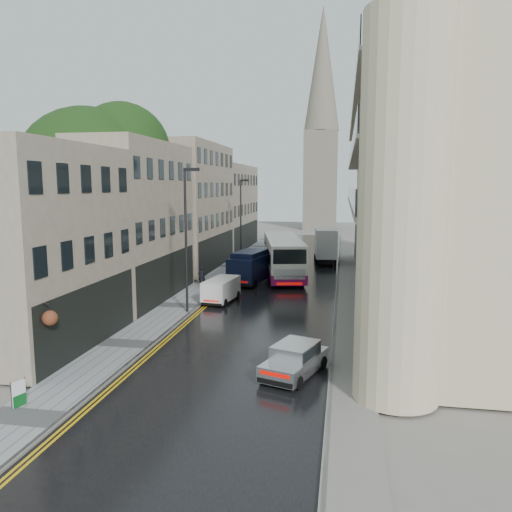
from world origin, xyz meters
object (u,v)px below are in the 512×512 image
(navy_van, at_px, (231,269))
(lamp_post_near, at_px, (186,242))
(cream_bus, at_px, (271,263))
(white_lorry, at_px, (317,247))
(tree_near, at_px, (89,202))
(pedestrian, at_px, (202,276))
(lamp_post_far, at_px, (241,223))
(white_van, at_px, (204,293))
(tree_far, at_px, (161,205))
(estate_sign, at_px, (18,394))
(silver_hatchback, at_px, (264,366))

(navy_van, distance_m, lamp_post_near, 9.49)
(cream_bus, distance_m, white_lorry, 10.90)
(lamp_post_near, bearing_deg, tree_near, 168.89)
(pedestrian, relative_size, lamp_post_far, 0.19)
(navy_van, distance_m, lamp_post_far, 10.48)
(white_van, bearing_deg, navy_van, 94.16)
(pedestrian, bearing_deg, white_van, 85.94)
(tree_near, relative_size, tree_far, 1.11)
(lamp_post_far, bearing_deg, white_van, -74.52)
(white_van, xyz_separation_m, lamp_post_near, (-0.48, -2.24, 3.76))
(white_lorry, relative_size, estate_sign, 7.31)
(silver_hatchback, xyz_separation_m, estate_sign, (-8.43, -4.01, -0.13))
(cream_bus, height_order, estate_sign, cream_bus)
(tree_near, bearing_deg, silver_hatchback, -41.47)
(white_lorry, xyz_separation_m, navy_van, (-6.22, -12.18, -0.42))
(tree_near, bearing_deg, lamp_post_far, 66.09)
(white_lorry, relative_size, lamp_post_far, 0.82)
(white_lorry, distance_m, lamp_post_near, 22.40)
(white_lorry, distance_m, silver_hatchback, 31.38)
(tree_near, bearing_deg, lamp_post_near, -17.18)
(silver_hatchback, height_order, pedestrian, pedestrian)
(white_lorry, bearing_deg, white_van, -114.52)
(pedestrian, bearing_deg, tree_near, 20.15)
(white_lorry, xyz_separation_m, lamp_post_far, (-7.45, -2.20, 2.54))
(tree_near, height_order, cream_bus, tree_near)
(silver_hatchback, height_order, lamp_post_near, lamp_post_near)
(lamp_post_far, bearing_deg, navy_van, -70.55)
(white_lorry, xyz_separation_m, pedestrian, (-8.42, -13.01, -0.93))
(navy_van, height_order, lamp_post_near, lamp_post_near)
(tree_far, relative_size, cream_bus, 0.99)
(tree_far, height_order, estate_sign, tree_far)
(white_van, distance_m, navy_van, 6.69)
(cream_bus, bearing_deg, pedestrian, -164.79)
(tree_far, distance_m, lamp_post_near, 17.16)
(pedestrian, bearing_deg, navy_van, 178.96)
(cream_bus, height_order, white_van, cream_bus)
(cream_bus, xyz_separation_m, pedestrian, (-5.20, -2.60, -0.82))
(white_van, bearing_deg, lamp_post_far, 100.13)
(tree_far, height_order, cream_bus, tree_far)
(tree_near, xyz_separation_m, tree_far, (0.30, 13.00, -0.72))
(navy_van, xyz_separation_m, estate_sign, (-2.64, -23.19, -0.83))
(navy_van, bearing_deg, silver_hatchback, -63.14)
(silver_hatchback, relative_size, lamp_post_far, 0.44)
(cream_bus, bearing_deg, lamp_post_near, -121.09)
(estate_sign, bearing_deg, tree_near, 127.21)
(lamp_post_far, bearing_deg, white_lorry, 28.91)
(navy_van, bearing_deg, lamp_post_far, 107.09)
(lamp_post_far, bearing_deg, silver_hatchback, -64.04)
(silver_hatchback, bearing_deg, estate_sign, -135.60)
(pedestrian, relative_size, estate_sign, 1.67)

